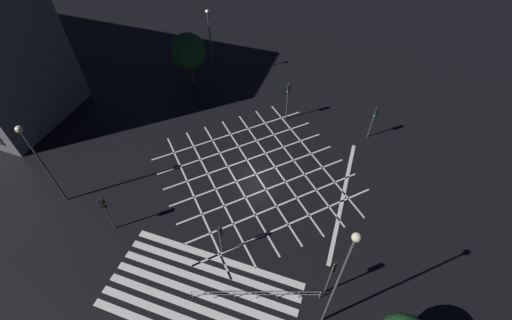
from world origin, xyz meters
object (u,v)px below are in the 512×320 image
at_px(traffic_light_sw_main, 105,208).
at_px(street_tree_far, 189,51).
at_px(street_lamp_far, 340,276).
at_px(street_lamp_east, 35,152).
at_px(street_lamp_west, 210,38).
at_px(traffic_light_median_north, 288,95).
at_px(traffic_light_ne_cross, 374,117).
at_px(traffic_light_median_south, 220,234).
at_px(traffic_light_se_cross, 332,272).

distance_m(traffic_light_sw_main, street_tree_far, 19.26).
relative_size(street_lamp_far, street_tree_far, 1.73).
xyz_separation_m(street_lamp_east, street_lamp_far, (21.54, -2.45, 0.94)).
height_order(street_lamp_west, street_lamp_far, street_lamp_far).
relative_size(traffic_light_median_north, street_lamp_east, 0.54).
distance_m(traffic_light_ne_cross, traffic_light_median_south, 17.75).
xyz_separation_m(street_lamp_west, street_lamp_far, (17.15, -22.22, 1.43)).
bearing_deg(traffic_light_ne_cross, street_lamp_east, -55.19).
distance_m(traffic_light_median_north, traffic_light_sw_main, 18.64).
distance_m(street_lamp_west, street_lamp_far, 28.10).
bearing_deg(traffic_light_sw_main, traffic_light_median_south, 6.15).
distance_m(traffic_light_median_north, street_lamp_far, 19.69).
bearing_deg(traffic_light_median_south, traffic_light_ne_cross, -28.65).
xyz_separation_m(traffic_light_ne_cross, traffic_light_median_south, (-8.51, -15.58, -0.26)).
relative_size(traffic_light_median_north, street_lamp_far, 0.42).
bearing_deg(street_lamp_far, street_lamp_east, 173.50).
bearing_deg(street_lamp_far, street_tree_far, 132.76).
height_order(traffic_light_median_south, street_tree_far, street_tree_far).
xyz_separation_m(traffic_light_median_north, street_lamp_east, (-14.15, -15.49, 2.44)).
height_order(traffic_light_ne_cross, traffic_light_se_cross, traffic_light_se_cross).
bearing_deg(street_lamp_west, street_lamp_far, -52.34).
xyz_separation_m(traffic_light_se_cross, street_lamp_east, (-21.34, 0.55, 2.65)).
bearing_deg(traffic_light_median_north, traffic_light_median_south, -1.34).
height_order(street_lamp_east, street_lamp_far, street_lamp_far).
relative_size(traffic_light_ne_cross, traffic_light_median_north, 0.83).
bearing_deg(traffic_light_median_north, street_tree_far, -102.37).
height_order(traffic_light_median_south, traffic_light_se_cross, traffic_light_se_cross).
relative_size(traffic_light_se_cross, street_lamp_east, 0.50).
relative_size(traffic_light_ne_cross, street_lamp_far, 0.35).
bearing_deg(traffic_light_se_cross, traffic_light_sw_main, 91.53).
bearing_deg(street_lamp_east, traffic_light_se_cross, -1.49).
height_order(traffic_light_se_cross, street_tree_far, street_tree_far).
height_order(traffic_light_median_north, street_lamp_west, street_lamp_west).
xyz_separation_m(traffic_light_median_north, street_lamp_far, (7.38, -17.94, 3.39)).
relative_size(traffic_light_ne_cross, traffic_light_se_cross, 0.89).
relative_size(traffic_light_ne_cross, traffic_light_sw_main, 0.96).
distance_m(traffic_light_median_north, street_tree_far, 11.86).
xyz_separation_m(traffic_light_se_cross, street_tree_far, (-18.73, 18.57, 1.22)).
height_order(traffic_light_ne_cross, street_tree_far, street_tree_far).
height_order(traffic_light_se_cross, traffic_light_sw_main, traffic_light_se_cross).
xyz_separation_m(traffic_light_median_south, street_tree_far, (-11.18, 18.10, 1.78)).
bearing_deg(traffic_light_ne_cross, street_tree_far, -97.28).
bearing_deg(traffic_light_ne_cross, traffic_light_median_south, -28.65).
relative_size(traffic_light_median_south, traffic_light_se_cross, 0.80).
relative_size(traffic_light_median_south, traffic_light_median_north, 0.75).
relative_size(traffic_light_ne_cross, street_lamp_west, 0.45).
bearing_deg(street_tree_far, street_lamp_far, -47.24).
xyz_separation_m(traffic_light_median_north, traffic_light_se_cross, (7.18, -16.04, -0.21)).
xyz_separation_m(traffic_light_sw_main, street_lamp_far, (16.12, -1.47, 3.79)).
bearing_deg(traffic_light_ne_cross, traffic_light_median_north, -89.90).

